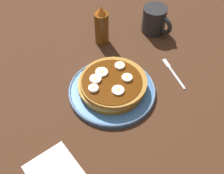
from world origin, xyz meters
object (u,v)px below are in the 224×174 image
Objects in this scene: banana_slice_4 at (120,66)px; fork at (172,71)px; banana_slice_1 at (127,78)px; napkin at (53,171)px; banana_slice_0 at (102,72)px; banana_slice_2 at (118,90)px; banana_slice_5 at (96,79)px; syrup_bottle at (102,27)px; pancake_stack at (113,85)px; coffee_mug at (155,20)px; banana_slice_3 at (93,89)px; plate at (112,91)px.

fork is (9.35, 13.37, -4.97)cm from banana_slice_4.
fork is at bearing 55.02° from banana_slice_4.
banana_slice_4 is 0.23× the size of fork.
napkin is (5.18, -29.61, -5.07)cm from banana_slice_1.
banana_slice_0 is 1.06× the size of banana_slice_2.
banana_slice_0 reaches higher than napkin.
banana_slice_1 is at bearing 99.93° from napkin.
banana_slice_5 is at bearing 115.09° from napkin.
banana_slice_0 is 0.26× the size of syrup_bottle.
pancake_stack is 30.97cm from coffee_mug.
coffee_mug is (-5.66, 29.42, -0.53)cm from banana_slice_0.
banana_slice_3 is 0.25× the size of napkin.
banana_slice_2 is at bearing 12.87° from banana_slice_5.
coffee_mug is (-8.52, 35.09, -0.63)cm from banana_slice_3.
pancake_stack is 1.41× the size of syrup_bottle.
banana_slice_1 reaches higher than banana_slice_2.
banana_slice_1 is 4.98cm from banana_slice_4.
banana_slice_1 is 9.77cm from banana_slice_3.
banana_slice_4 is 0.88× the size of banana_slice_5.
banana_slice_5 is at bearing -78.88° from coffee_mug.
syrup_bottle is (-18.12, 12.65, 3.17)cm from pancake_stack.
plate is at bearing -110.38° from fork.
banana_slice_1 is 0.24× the size of fork.
syrup_bottle is at bearing 145.08° from pancake_stack.
banana_slice_5 is at bearing -138.41° from pancake_stack.
syrup_bottle is (-21.66, 14.16, 1.13)cm from banana_slice_2.
pancake_stack reaches higher than plate.
banana_slice_2 is at bearing 40.95° from banana_slice_3.
coffee_mug is at bearing 113.54° from banana_slice_2.
banana_slice_4 is 0.21× the size of syrup_bottle.
banana_slice_0 is at bearing 113.83° from napkin.
plate is 6.95× the size of banana_slice_0.
coffee_mug is at bearing 103.64° from banana_slice_3.
banana_slice_4 and banana_slice_5 have the same top height.
banana_slice_5 is 24.52cm from fork.
banana_slice_0 is 7.89cm from banana_slice_2.
banana_slice_3 reaches higher than banana_slice_2.
banana_slice_3 is (-4.91, -4.26, 0.12)cm from banana_slice_2.
napkin is at bearing -72.79° from coffee_mug.
banana_slice_1 is 0.27× the size of napkin.
napkin is at bearing -56.83° from syrup_bottle.
plate is 7.27cm from banana_slice_3.
banana_slice_2 is (3.64, -1.33, 4.36)cm from plate.
banana_slice_5 is (-3.52, -3.12, 2.11)cm from pancake_stack.
banana_slice_5 is 0.24× the size of syrup_bottle.
banana_slice_1 is 8.59cm from banana_slice_5.
coffee_mug reaches higher than plate.
banana_slice_4 is (-1.12, 10.95, -0.04)cm from banana_slice_3.
syrup_bottle is at bearing 154.42° from banana_slice_4.
coffee_mug reaches higher than fork.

